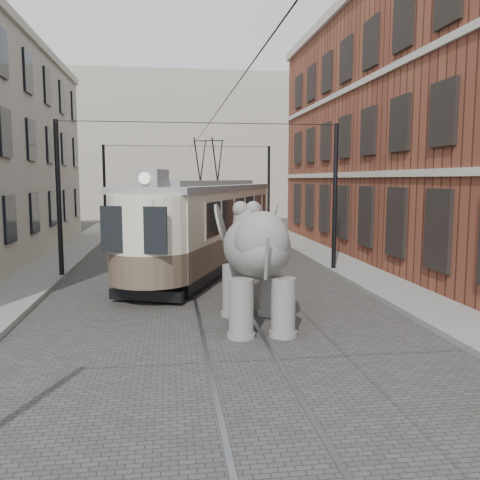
{
  "coord_description": "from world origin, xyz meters",
  "views": [
    {
      "loc": [
        -1.47,
        -14.08,
        3.78
      ],
      "look_at": [
        0.47,
        -0.03,
        2.1
      ],
      "focal_mm": 38.29,
      "sensor_mm": 36.0,
      "label": 1
    }
  ],
  "objects": [
    {
      "name": "ground",
      "position": [
        0.0,
        0.0,
        0.0
      ],
      "size": [
        120.0,
        120.0,
        0.0
      ],
      "primitive_type": "plane",
      "color": "#3D3A38"
    },
    {
      "name": "tram_rails",
      "position": [
        0.0,
        0.0,
        0.01
      ],
      "size": [
        1.54,
        80.0,
        0.02
      ],
      "primitive_type": null,
      "color": "slate",
      "rests_on": "ground"
    },
    {
      "name": "sidewalk_right",
      "position": [
        6.0,
        0.0,
        0.07
      ],
      "size": [
        2.0,
        60.0,
        0.15
      ],
      "primitive_type": "cube",
      "color": "slate",
      "rests_on": "ground"
    },
    {
      "name": "brick_building",
      "position": [
        11.0,
        9.0,
        6.0
      ],
      "size": [
        8.0,
        26.0,
        12.0
      ],
      "primitive_type": "cube",
      "color": "brown",
      "rests_on": "ground"
    },
    {
      "name": "distant_block",
      "position": [
        0.0,
        40.0,
        7.0
      ],
      "size": [
        28.0,
        10.0,
        14.0
      ],
      "primitive_type": "cube",
      "color": "gray",
      "rests_on": "ground"
    },
    {
      "name": "catenary",
      "position": [
        -0.2,
        5.0,
        3.0
      ],
      "size": [
        11.0,
        30.2,
        6.0
      ],
      "primitive_type": null,
      "color": "black",
      "rests_on": "ground"
    },
    {
      "name": "tram",
      "position": [
        0.21,
        7.74,
        2.73
      ],
      "size": [
        7.61,
        13.85,
        5.46
      ],
      "primitive_type": null,
      "rotation": [
        0.0,
        0.0,
        -0.37
      ],
      "color": "beige",
      "rests_on": "ground"
    },
    {
      "name": "elephant",
      "position": [
        0.73,
        -1.25,
        1.59
      ],
      "size": [
        3.01,
        5.28,
        3.18
      ],
      "primitive_type": null,
      "rotation": [
        0.0,
        0.0,
        -0.03
      ],
      "color": "slate",
      "rests_on": "ground"
    }
  ]
}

